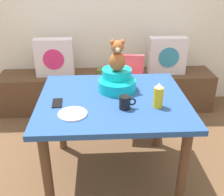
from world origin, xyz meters
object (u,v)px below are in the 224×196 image
object	(u,v)px
book_stack	(105,71)
teddy_bear	(117,56)
cell_phone	(57,103)
infant_seat_teal	(117,81)
highchair	(129,83)
dinner_plate_near	(73,114)
pillow_floral_left	(54,58)
ketchup_bottle	(158,96)
pillow_floral_right	(167,56)
coffee_mug	(125,102)
dining_table	(113,110)

from	to	relation	value
book_stack	teddy_bear	size ratio (longest dim) A/B	0.80
cell_phone	infant_seat_teal	bearing A→B (deg)	22.91
highchair	cell_phone	size ratio (longest dim) A/B	5.49
dinner_plate_near	cell_phone	world-z (taller)	dinner_plate_near
infant_seat_teal	highchair	bearing A→B (deg)	74.81
pillow_floral_left	highchair	size ratio (longest dim) A/B	0.56
highchair	ketchup_bottle	distance (m)	1.01
teddy_bear	dinner_plate_near	distance (m)	0.59
dinner_plate_near	teddy_bear	bearing A→B (deg)	50.39
teddy_bear	pillow_floral_right	bearing A→B (deg)	57.45
highchair	cell_phone	xyz separation A→B (m)	(-0.63, -0.87, 0.22)
dinner_plate_near	cell_phone	distance (m)	0.21
coffee_mug	dinner_plate_near	bearing A→B (deg)	-169.42
infant_seat_teal	ketchup_bottle	bearing A→B (deg)	-49.93
book_stack	dining_table	world-z (taller)	dining_table
ketchup_bottle	dining_table	bearing A→B (deg)	152.95
highchair	teddy_bear	xyz separation A→B (m)	(-0.17, -0.64, 0.50)
pillow_floral_left	book_stack	bearing A→B (deg)	2.01
ketchup_bottle	dinner_plate_near	bearing A→B (deg)	-172.30
dinner_plate_near	infant_seat_teal	bearing A→B (deg)	50.43
pillow_floral_left	cell_phone	world-z (taller)	pillow_floral_left
ketchup_bottle	pillow_floral_right	bearing A→B (deg)	73.51
infant_seat_teal	cell_phone	bearing A→B (deg)	-153.33
book_stack	ketchup_bottle	xyz separation A→B (m)	(0.33, -1.40, 0.33)
infant_seat_teal	ketchup_bottle	world-z (taller)	ketchup_bottle
highchair	coffee_mug	xyz separation A→B (m)	(-0.14, -0.97, 0.27)
highchair	cell_phone	world-z (taller)	highchair
pillow_floral_right	infant_seat_teal	size ratio (longest dim) A/B	1.33
teddy_bear	ketchup_bottle	xyz separation A→B (m)	(0.27, -0.32, -0.19)
ketchup_bottle	dinner_plate_near	xyz separation A→B (m)	(-0.60, -0.08, -0.08)
ketchup_bottle	cell_phone	xyz separation A→B (m)	(-0.72, 0.09, -0.08)
book_stack	cell_phone	world-z (taller)	cell_phone
pillow_floral_right	book_stack	xyz separation A→B (m)	(-0.74, 0.02, -0.19)
teddy_bear	ketchup_bottle	distance (m)	0.46
dining_table	infant_seat_teal	distance (m)	0.24
infant_seat_teal	teddy_bear	xyz separation A→B (m)	(0.00, -0.00, 0.21)
book_stack	dinner_plate_near	distance (m)	1.52
ketchup_bottle	coffee_mug	distance (m)	0.24
pillow_floral_left	teddy_bear	xyz separation A→B (m)	(0.66, -1.06, 0.34)
highchair	teddy_bear	bearing A→B (deg)	-105.18
pillow_floral_right	dinner_plate_near	xyz separation A→B (m)	(-1.01, -1.46, 0.07)
infant_seat_teal	dinner_plate_near	size ratio (longest dim) A/B	1.65
dining_table	cell_phone	bearing A→B (deg)	-170.42
pillow_floral_left	highchair	xyz separation A→B (m)	(0.83, -0.42, -0.16)
highchair	coffee_mug	distance (m)	1.02
book_stack	dinner_plate_near	xyz separation A→B (m)	(-0.27, -1.48, 0.25)
pillow_floral_left	highchair	bearing A→B (deg)	-26.58
book_stack	coffee_mug	size ratio (longest dim) A/B	1.67
coffee_mug	pillow_floral_right	bearing A→B (deg)	65.20
pillow_floral_right	infant_seat_teal	bearing A→B (deg)	-122.56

